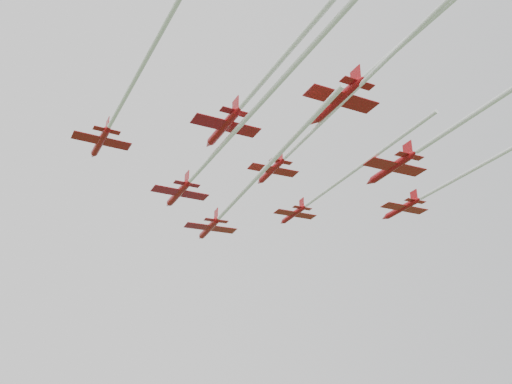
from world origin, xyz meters
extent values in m
cylinder|color=#A00D13|center=(-1.26, 15.96, 57.30)|extent=(2.64, 9.47, 1.22)
cone|color=#A00D13|center=(-2.13, 21.59, 57.30)|extent=(1.51, 2.15, 1.22)
cone|color=#A00D13|center=(-0.44, 10.67, 57.30)|extent=(1.30, 1.48, 1.11)
ellipsoid|color=black|center=(-1.60, 18.15, 57.75)|extent=(0.62, 1.11, 0.35)
cube|color=#A00D13|center=(-1.13, 15.09, 57.03)|extent=(10.05, 4.33, 0.11)
cube|color=#A00D13|center=(-0.60, 11.70, 57.30)|extent=(4.57, 1.99, 0.09)
cube|color=#A00D13|center=(-0.63, 11.92, 58.52)|extent=(0.41, 1.98, 2.21)
cylinder|color=silver|center=(3.11, -12.19, 57.25)|extent=(7.57, 44.61, 0.66)
cylinder|color=#A00D13|center=(-8.45, 2.73, 58.22)|extent=(3.20, 9.07, 1.17)
cone|color=#A00D13|center=(-9.69, 8.07, 58.22)|extent=(1.58, 2.13, 1.17)
cone|color=#A00D13|center=(-7.27, -2.29, 58.22)|extent=(1.33, 1.49, 1.06)
ellipsoid|color=black|center=(-8.93, 4.80, 58.64)|extent=(0.67, 1.09, 0.34)
cube|color=#A00D13|center=(-8.25, 1.90, 57.95)|extent=(9.75, 4.82, 0.11)
cube|color=#A00D13|center=(-7.50, -1.31, 58.22)|extent=(4.44, 2.21, 0.09)
cube|color=#A00D13|center=(-7.55, -1.10, 59.39)|extent=(0.54, 1.89, 2.13)
cylinder|color=silver|center=(-1.46, -27.18, 58.16)|extent=(11.97, 48.78, 0.64)
cylinder|color=#A00D13|center=(13.58, 9.68, 58.99)|extent=(2.46, 7.69, 0.99)
cone|color=#A00D13|center=(12.68, 14.23, 58.99)|extent=(1.29, 1.78, 0.99)
cone|color=#A00D13|center=(14.43, 5.40, 58.99)|extent=(1.09, 1.23, 0.90)
ellipsoid|color=black|center=(13.23, 11.45, 59.35)|extent=(0.54, 0.91, 0.29)
cube|color=#A00D13|center=(13.72, 8.98, 58.76)|extent=(8.22, 3.84, 0.09)
cube|color=#A00D13|center=(14.26, 6.24, 58.99)|extent=(3.74, 1.76, 0.07)
cube|color=#A00D13|center=(14.23, 6.42, 59.98)|extent=(0.40, 1.61, 1.80)
cylinder|color=silver|center=(17.93, -12.23, 58.94)|extent=(7.34, 34.39, 0.54)
cylinder|color=#A00D13|center=(-20.74, -12.97, 58.16)|extent=(2.85, 7.60, 0.98)
cone|color=#A00D13|center=(-21.89, -8.52, 58.16)|extent=(1.35, 1.80, 0.98)
cone|color=#A00D13|center=(-19.65, -17.17, 58.16)|extent=(1.13, 1.26, 0.89)
ellipsoid|color=black|center=(-21.19, -11.24, 58.51)|extent=(0.58, 0.92, 0.29)
cube|color=#A00D13|center=(-20.56, -13.67, 57.93)|extent=(8.20, 4.22, 0.09)
cube|color=#A00D13|center=(-19.87, -16.35, 58.16)|extent=(3.73, 1.93, 0.07)
cube|color=#A00D13|center=(-19.91, -16.17, 59.14)|extent=(0.49, 1.58, 1.79)
cylinder|color=silver|center=(-14.24, -38.12, 58.11)|extent=(11.10, 41.09, 0.54)
cylinder|color=#A00D13|center=(5.42, -5.82, 59.86)|extent=(2.36, 7.81, 1.00)
cone|color=#A00D13|center=(4.59, -1.20, 59.86)|extent=(1.28, 1.79, 1.00)
cone|color=#A00D13|center=(6.20, -10.18, 59.86)|extent=(1.09, 1.24, 0.91)
ellipsoid|color=black|center=(5.10, -4.02, 60.23)|extent=(0.53, 0.92, 0.29)
cube|color=#A00D13|center=(5.55, -6.54, 59.63)|extent=(8.32, 3.76, 0.09)
cube|color=#A00D13|center=(6.05, -9.32, 59.86)|extent=(3.79, 1.72, 0.07)
cube|color=#A00D13|center=(6.02, -9.14, 60.87)|extent=(0.38, 1.63, 1.82)
cylinder|color=silver|center=(10.99, -36.74, 59.82)|extent=(9.93, 52.24, 0.55)
cylinder|color=#A00D13|center=(31.63, 1.89, 58.72)|extent=(2.72, 8.44, 1.09)
cone|color=#A00D13|center=(30.63, 6.88, 58.72)|extent=(1.41, 1.96, 1.09)
cone|color=#A00D13|center=(32.57, -2.80, 58.72)|extent=(1.20, 1.36, 0.99)
ellipsoid|color=black|center=(31.24, 3.83, 59.12)|extent=(0.59, 1.00, 0.32)
cube|color=#A00D13|center=(31.79, 1.12, 58.47)|extent=(9.02, 4.23, 0.10)
cube|color=#A00D13|center=(32.39, -1.88, 58.72)|extent=(4.10, 1.94, 0.08)
cube|color=#A00D13|center=(32.35, -1.69, 59.81)|extent=(0.45, 1.76, 1.97)
cylinder|color=#A00D13|center=(-4.53, -18.69, 59.35)|extent=(3.18, 9.05, 1.17)
cone|color=#A00D13|center=(-5.77, -13.36, 59.35)|extent=(1.57, 2.13, 1.17)
cone|color=#A00D13|center=(-3.36, -23.70, 59.35)|extent=(1.32, 1.48, 1.06)
ellipsoid|color=black|center=(-5.01, -16.62, 59.77)|extent=(0.66, 1.08, 0.34)
cube|color=#A00D13|center=(-4.34, -19.51, 59.08)|extent=(9.72, 4.80, 0.11)
cube|color=#A00D13|center=(-3.59, -22.72, 59.35)|extent=(4.42, 2.20, 0.08)
cube|color=#A00D13|center=(-3.64, -22.51, 60.52)|extent=(0.54, 1.89, 2.12)
cylinder|color=#A00D13|center=(22.35, -13.63, 58.47)|extent=(3.09, 9.50, 1.22)
cone|color=#A00D13|center=(21.20, -8.03, 58.47)|extent=(1.60, 2.20, 1.22)
cone|color=#A00D13|center=(23.43, -18.91, 58.47)|extent=(1.36, 1.53, 1.11)
ellipsoid|color=black|center=(21.91, -11.45, 58.92)|extent=(0.67, 1.13, 0.36)
cube|color=#A00D13|center=(22.53, -14.50, 58.20)|extent=(10.16, 4.79, 0.11)
cube|color=#A00D13|center=(23.22, -17.88, 58.47)|extent=(4.62, 2.20, 0.09)
cube|color=#A00D13|center=(23.17, -17.66, 59.70)|extent=(0.51, 1.98, 2.22)
cylinder|color=#A00D13|center=(8.82, -26.99, 60.20)|extent=(3.37, 9.49, 1.22)
cone|color=#A00D13|center=(7.50, -21.41, 60.20)|extent=(1.65, 2.23, 1.22)
cone|color=#A00D13|center=(10.06, -32.24, 60.20)|extent=(1.39, 1.56, 1.11)
ellipsoid|color=black|center=(8.31, -24.82, 60.65)|extent=(0.70, 1.14, 0.36)
cube|color=#A00D13|center=(9.03, -27.86, 59.92)|extent=(10.20, 5.07, 0.11)
cube|color=#A00D13|center=(9.82, -31.21, 60.20)|extent=(4.64, 2.32, 0.09)
cube|color=#A00D13|center=(9.77, -31.00, 61.43)|extent=(0.57, 1.98, 2.23)
camera|label=1|loc=(-15.13, -85.28, 20.26)|focal=40.00mm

